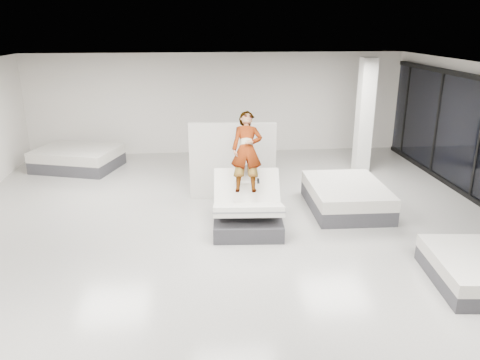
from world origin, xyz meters
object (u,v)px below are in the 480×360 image
Objects in this scene: flat_bed_right_near at (474,270)px; column at (364,116)px; flat_bed_right_far at (346,196)px; flat_bed_left_far at (78,158)px; hero_bed at (247,210)px; divider_panel at (233,162)px; person at (247,166)px; remote at (258,181)px.

column is (0.23, 6.17, 1.36)m from flat_bed_right_near.
flat_bed_left_far reaches higher than flat_bed_right_far.
divider_panel is (-0.17, 1.67, 0.57)m from hero_bed.
hero_bed is at bearing -136.15° from column.
person reaches higher than divider_panel.
column reaches higher than divider_panel.
flat_bed_right_near is at bearing -72.14° from flat_bed_right_far.
divider_panel reaches higher than hero_bed.
column is at bearing 31.84° from divider_panel.
divider_panel is at bearing 130.10° from flat_bed_right_near.
remote is at bearing -44.24° from flat_bed_left_far.
person is 0.55× the size of column.
column is (3.68, 3.54, 1.23)m from hero_bed.
column is at bearing 45.15° from person.
person is at bearing 122.15° from remote.
flat_bed_right_near is at bearing -36.91° from person.
hero_bed is at bearing -90.00° from person.
divider_panel is at bearing 160.00° from flat_bed_right_far.
column reaches higher than flat_bed_right_near.
person is 4.64m from flat_bed_right_near.
divider_panel is at bearing 102.07° from person.
remote is (0.22, -0.04, 0.64)m from hero_bed.
person is 0.86× the size of divider_panel.
flat_bed_right_near is 6.32m from column.
remote is 4.22m from flat_bed_right_near.
remote reaches higher than flat_bed_left_far.
hero_bed reaches higher than flat_bed_left_far.
divider_panel reaches higher than remote.
hero_bed is 0.87× the size of flat_bed_right_far.
hero_bed is at bearing 174.51° from remote.
person reaches higher than remote.
flat_bed_left_far is at bearing 150.98° from flat_bed_right_far.
flat_bed_left_far is at bearing 172.95° from column.
flat_bed_right_near is at bearing -37.34° from hero_bed.
person is at bearing -43.09° from flat_bed_left_far.
divider_panel is 4.33m from column.
column is at bearing 43.85° from hero_bed.
person is at bearing -75.88° from divider_panel.
flat_bed_right_near is at bearing -42.12° from flat_bed_left_far.
flat_bed_left_far is (-7.94, 7.18, 0.07)m from flat_bed_right_near.
flat_bed_right_near is (3.62, -4.30, -0.70)m from divider_panel.
hero_bed is 1.77m from divider_panel.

